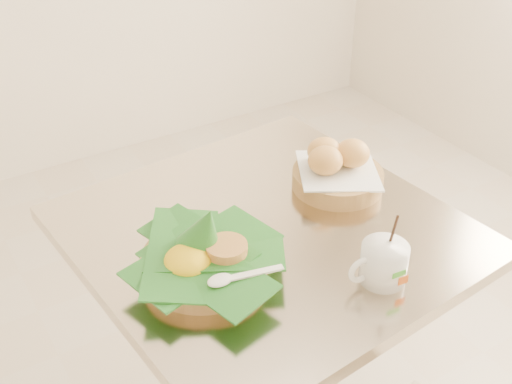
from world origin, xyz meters
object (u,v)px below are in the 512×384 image
rice_basket (204,255)px  coffee_mug (383,262)px  cafe_table (266,310)px  bread_basket (336,170)px

rice_basket → coffee_mug: coffee_mug is taller
coffee_mug → cafe_table: bearing=110.8°
rice_basket → bread_basket: 0.39m
rice_basket → bread_basket: (0.37, 0.11, 0.00)m
coffee_mug → rice_basket: bearing=144.8°
rice_basket → bread_basket: rice_basket is taller
cafe_table → rice_basket: size_ratio=2.71×
rice_basket → coffee_mug: 0.31m
cafe_table → bread_basket: size_ratio=3.39×
cafe_table → bread_basket: bread_basket is taller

